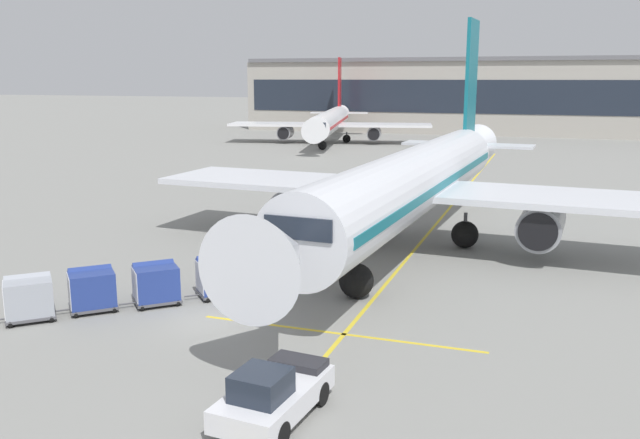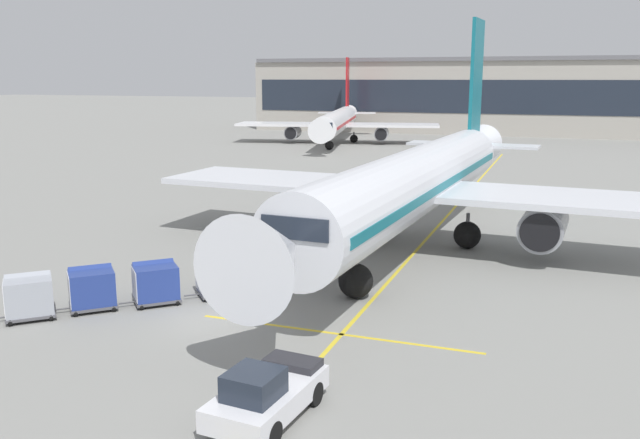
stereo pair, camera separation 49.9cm
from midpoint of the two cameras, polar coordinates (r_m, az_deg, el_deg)
name	(u,v)px [view 1 (the left image)]	position (r m, az deg, el deg)	size (l,w,h in m)	color
ground_plane	(210,319)	(29.64, -9.78, -8.33)	(600.00, 600.00, 0.00)	gray
parked_airplane	(416,182)	(40.93, 7.76, 3.18)	(33.08, 43.14, 14.77)	silver
belt_loader	(292,266)	(34.20, -2.81, -3.93)	(4.64, 4.76, 2.78)	silver
baggage_cart_lead	(219,276)	(32.30, -9.00, -4.72)	(2.55, 2.54, 1.91)	#515156
baggage_cart_second	(156,283)	(31.76, -14.19, -5.23)	(2.55, 2.54, 1.91)	#515156
baggage_cart_third	(92,289)	(31.71, -19.21, -5.57)	(2.55, 2.54, 1.91)	#515156
baggage_cart_fourth	(29,297)	(31.51, -23.89, -6.06)	(2.55, 2.54, 1.91)	#515156
pushback_tug	(273,394)	(21.03, -4.71, -14.53)	(2.51, 4.58, 1.83)	silver
ground_crew_by_loader	(255,267)	(33.42, -5.97, -4.07)	(0.56, 0.30, 1.74)	black
ground_crew_by_carts	(236,262)	(34.48, -7.55, -3.60)	(0.37, 0.53, 1.74)	black
ground_crew_marshaller	(260,280)	(31.37, -5.55, -5.13)	(0.47, 0.42, 1.74)	#333847
ground_crew_wingwalker	(222,268)	(33.53, -8.70, -4.09)	(0.25, 0.57, 1.74)	black
safety_cone_engine_keepout	(279,235)	(42.89, -3.83, -1.35)	(0.61, 0.61, 0.69)	black
safety_cone_wingtip	(298,234)	(43.25, -2.25, -1.27)	(0.54, 0.54, 0.62)	black
safety_cone_nose_mark	(277,246)	(40.28, -3.98, -2.27)	(0.56, 0.56, 0.64)	black
apron_guidance_line_lead_in	(415,250)	(40.98, 7.69, -2.54)	(0.20, 110.00, 0.01)	yellow
apron_guidance_line_stop_bar	(338,333)	(27.68, 0.99, -9.63)	(12.00, 0.20, 0.01)	yellow
terminal_building	(495,96)	(132.07, 14.48, 10.12)	(93.12, 19.14, 13.71)	#A8A399
distant_airplane	(330,122)	(106.85, 0.72, 8.28)	(32.26, 40.49, 13.65)	white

